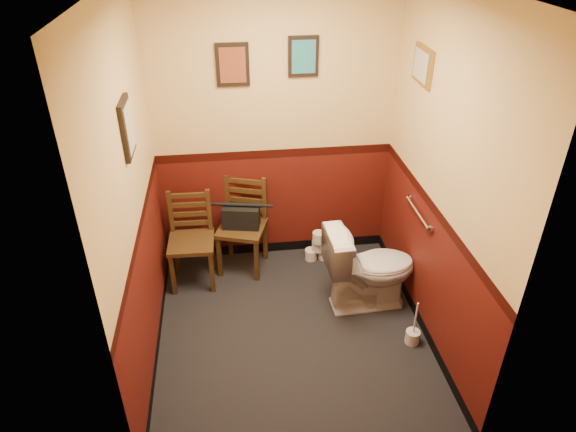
{
  "coord_description": "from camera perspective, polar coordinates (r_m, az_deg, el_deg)",
  "views": [
    {
      "loc": [
        -0.44,
        -3.17,
        3.1
      ],
      "look_at": [
        0.0,
        0.25,
        1.0
      ],
      "focal_mm": 32.0,
      "sensor_mm": 36.0,
      "label": 1
    }
  ],
  "objects": [
    {
      "name": "chair_left",
      "position": [
        4.83,
        -10.68,
        -2.61
      ],
      "size": [
        0.42,
        0.42,
        0.88
      ],
      "rotation": [
        0.0,
        0.0,
        -0.03
      ],
      "color": "#563919",
      "rests_on": "floor"
    },
    {
      "name": "framed_print_back_a",
      "position": [
        4.5,
        -6.18,
        16.37
      ],
      "size": [
        0.28,
        0.04,
        0.36
      ],
      "color": "black",
      "rests_on": "wall_back"
    },
    {
      "name": "toilet",
      "position": [
        4.54,
        9.04,
        -5.73
      ],
      "size": [
        0.82,
        0.49,
        0.78
      ],
      "primitive_type": "imported",
      "rotation": [
        0.0,
        0.0,
        1.62
      ],
      "color": "white",
      "rests_on": "floor"
    },
    {
      "name": "wall_right",
      "position": [
        3.93,
        16.62,
        3.53
      ],
      "size": [
        0.0,
        2.4,
        2.7
      ],
      "primitive_type": "cube",
      "rotation": [
        1.57,
        0.0,
        -1.57
      ],
      "color": "#4C120C",
      "rests_on": "ground"
    },
    {
      "name": "grab_bar",
      "position": [
        4.31,
        14.25,
        0.37
      ],
      "size": [
        0.05,
        0.56,
        0.06
      ],
      "color": "silver",
      "rests_on": "wall_right"
    },
    {
      "name": "wall_left",
      "position": [
        3.68,
        -16.73,
        1.52
      ],
      "size": [
        0.0,
        2.4,
        2.7
      ],
      "primitive_type": "cube",
      "rotation": [
        1.57,
        0.0,
        1.57
      ],
      "color": "#4C120C",
      "rests_on": "ground"
    },
    {
      "name": "wall_back",
      "position": [
        4.73,
        -1.48,
        9.61
      ],
      "size": [
        2.2,
        0.0,
        2.7
      ],
      "primitive_type": "cube",
      "rotation": [
        1.57,
        0.0,
        0.0
      ],
      "color": "#4C120C",
      "rests_on": "ground"
    },
    {
      "name": "tp_stack",
      "position": [
        5.18,
        3.34,
        -3.53
      ],
      "size": [
        0.26,
        0.16,
        0.34
      ],
      "color": "silver",
      "rests_on": "floor"
    },
    {
      "name": "floor",
      "position": [
        4.45,
        0.42,
        -12.75
      ],
      "size": [
        2.2,
        2.4,
        0.0
      ],
      "primitive_type": "cube",
      "color": "black",
      "rests_on": "ground"
    },
    {
      "name": "handbag",
      "position": [
        4.85,
        -5.21,
        -0.04
      ],
      "size": [
        0.37,
        0.23,
        0.25
      ],
      "rotation": [
        0.0,
        0.0,
        -0.19
      ],
      "color": "black",
      "rests_on": "chair_right"
    },
    {
      "name": "toilet_brush",
      "position": [
        4.44,
        13.67,
        -12.82
      ],
      "size": [
        0.12,
        0.12,
        0.42
      ],
      "color": "silver",
      "rests_on": "floor"
    },
    {
      "name": "framed_print_back_b",
      "position": [
        4.54,
        1.72,
        17.3
      ],
      "size": [
        0.26,
        0.04,
        0.34
      ],
      "color": "black",
      "rests_on": "wall_back"
    },
    {
      "name": "chair_right",
      "position": [
        4.95,
        -5.01,
        -1.07
      ],
      "size": [
        0.54,
        0.54,
        0.91
      ],
      "rotation": [
        0.0,
        0.0,
        -0.32
      ],
      "color": "#563919",
      "rests_on": "floor"
    },
    {
      "name": "wall_front",
      "position": [
        2.67,
        4.0,
        -9.68
      ],
      "size": [
        2.2,
        0.0,
        2.7
      ],
      "primitive_type": "cube",
      "rotation": [
        -1.57,
        0.0,
        0.0
      ],
      "color": "#4C120C",
      "rests_on": "ground"
    },
    {
      "name": "framed_print_left",
      "position": [
        3.56,
        -17.43,
        9.34
      ],
      "size": [
        0.04,
        0.3,
        0.38
      ],
      "color": "black",
      "rests_on": "wall_left"
    },
    {
      "name": "framed_print_right",
      "position": [
        4.2,
        14.73,
        15.88
      ],
      "size": [
        0.04,
        0.34,
        0.28
      ],
      "color": "olive",
      "rests_on": "wall_right"
    }
  ]
}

